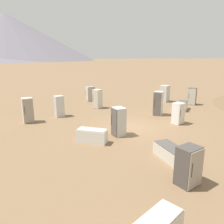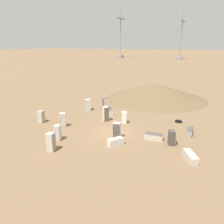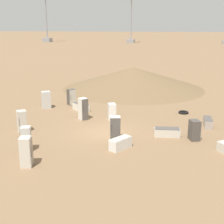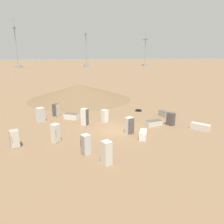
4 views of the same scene
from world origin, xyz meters
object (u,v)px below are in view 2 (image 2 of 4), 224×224
object	(u,v)px
discarded_fridge_12	(117,130)
discarded_fridge_6	(105,104)
power_pylon_3	(120,43)
discarded_fridge_11	(63,120)
power_pylon_2	(180,45)
discarded_fridge_1	(172,138)
discarded_fridge_3	(124,117)
discarded_fridge_7	(116,142)
discarded_fridge_8	(57,133)
discarded_fridge_14	(88,105)
discarded_fridge_2	(190,132)
discarded_fridge_13	(106,114)
discarded_fridge_9	(51,142)
discarded_fridge_10	(109,111)
discarded_fridge_0	(190,157)
discarded_fridge_4	(41,117)
discarded_fridge_5	(154,137)
scrap_tire	(179,121)

from	to	relation	value
discarded_fridge_12	discarded_fridge_6	bearing A→B (deg)	-67.57
power_pylon_3	discarded_fridge_11	distance (m)	147.05
power_pylon_2	discarded_fridge_6	bearing A→B (deg)	-171.26
power_pylon_2	discarded_fridge_1	bearing A→B (deg)	-166.73
discarded_fridge_3	discarded_fridge_11	distance (m)	7.30
discarded_fridge_7	discarded_fridge_8	xyz separation A→B (m)	(-1.83, 5.63, 0.42)
discarded_fridge_7	discarded_fridge_14	xyz separation A→B (m)	(8.29, 9.27, 0.44)
discarded_fridge_2	discarded_fridge_6	distance (m)	13.59
discarded_fridge_2	discarded_fridge_6	world-z (taller)	discarded_fridge_6
discarded_fridge_13	power_pylon_3	bearing A→B (deg)	-114.37
discarded_fridge_9	discarded_fridge_11	size ratio (longest dim) A/B	1.04
power_pylon_3	discarded_fridge_1	size ratio (longest dim) A/B	24.02
discarded_fridge_10	discarded_fridge_13	bearing A→B (deg)	-119.07
power_pylon_2	discarded_fridge_8	world-z (taller)	power_pylon_2
discarded_fridge_0	discarded_fridge_10	world-z (taller)	discarded_fridge_10
discarded_fridge_0	discarded_fridge_14	bearing A→B (deg)	120.81
discarded_fridge_1	discarded_fridge_8	bearing A→B (deg)	-89.28
discarded_fridge_9	discarded_fridge_8	bearing A→B (deg)	-168.27
discarded_fridge_9	discarded_fridge_10	world-z (taller)	discarded_fridge_9
discarded_fridge_4	discarded_fridge_8	bearing A→B (deg)	136.01
power_pylon_2	discarded_fridge_10	world-z (taller)	power_pylon_2
discarded_fridge_2	discarded_fridge_12	bearing A→B (deg)	-148.53
power_pylon_2	discarded_fridge_14	size ratio (longest dim) A/B	18.25
discarded_fridge_7	discarded_fridge_12	distance (m)	1.82
discarded_fridge_5	discarded_fridge_12	distance (m)	3.79
discarded_fridge_1	discarded_fridge_9	size ratio (longest dim) A/B	0.83
discarded_fridge_2	discarded_fridge_3	world-z (taller)	discarded_fridge_3
scrap_tire	power_pylon_2	bearing A→B (deg)	13.54
discarded_fridge_0	discarded_fridge_8	xyz separation A→B (m)	(-2.48, 12.32, 0.47)
discarded_fridge_14	scrap_tire	bearing A→B (deg)	-30.82
discarded_fridge_3	discarded_fridge_6	distance (m)	6.76
power_pylon_2	discarded_fridge_7	bearing A→B (deg)	-168.84
power_pylon_3	scrap_tire	world-z (taller)	power_pylon_3
discarded_fridge_13	discarded_fridge_0	bearing A→B (deg)	104.68
discarded_fridge_11	discarded_fridge_6	bearing A→B (deg)	-132.50
discarded_fridge_10	discarded_fridge_13	size ratio (longest dim) A/B	1.02
discarded_fridge_6	discarded_fridge_13	distance (m)	5.46
discarded_fridge_8	discarded_fridge_12	world-z (taller)	discarded_fridge_12
discarded_fridge_3	discarded_fridge_9	world-z (taller)	discarded_fridge_9
discarded_fridge_1	discarded_fridge_11	size ratio (longest dim) A/B	0.86
discarded_fridge_4	discarded_fridge_14	bearing A→B (deg)	-120.22
discarded_fridge_8	discarded_fridge_12	distance (m)	5.95
discarded_fridge_14	discarded_fridge_8	bearing A→B (deg)	-106.99
power_pylon_2	discarded_fridge_2	distance (m)	132.89
discarded_fridge_9	discarded_fridge_11	world-z (taller)	discarded_fridge_9
discarded_fridge_1	discarded_fridge_3	size ratio (longest dim) A/B	0.99
discarded_fridge_3	discarded_fridge_8	bearing A→B (deg)	-50.97
power_pylon_3	discarded_fridge_0	size ratio (longest dim) A/B	17.27
discarded_fridge_8	scrap_tire	bearing A→B (deg)	-60.36
discarded_fridge_2	discarded_fridge_4	world-z (taller)	discarded_fridge_4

